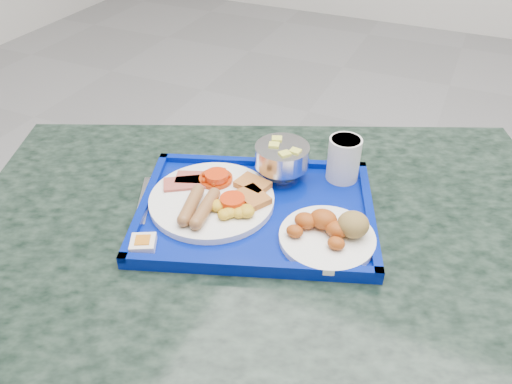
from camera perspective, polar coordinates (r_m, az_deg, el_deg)
floor at (r=1.66m, az=12.70°, el=-15.98°), size 6.00×6.00×0.00m
table at (r=1.03m, az=1.33°, el=-11.79°), size 1.33×1.14×0.70m
tray at (r=0.93m, az=0.00°, el=-2.24°), size 0.51×0.44×0.03m
main_plate at (r=0.93m, az=-4.65°, el=-0.76°), size 0.23×0.23×0.04m
bread_plate at (r=0.86m, az=8.54°, el=-4.50°), size 0.17×0.17×0.05m
fruit_bowl at (r=0.98m, az=2.99°, el=4.05°), size 0.11×0.11×0.07m
juice_cup at (r=0.99m, az=10.01°, el=3.88°), size 0.06×0.06×0.09m
spoon at (r=0.98m, az=-9.41°, el=0.16°), size 0.09×0.15×0.01m
knife at (r=0.96m, az=-12.96°, el=-1.44°), size 0.09×0.16×0.00m
jam_packet at (r=0.87m, az=-12.78°, el=-5.74°), size 0.06×0.06×0.02m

